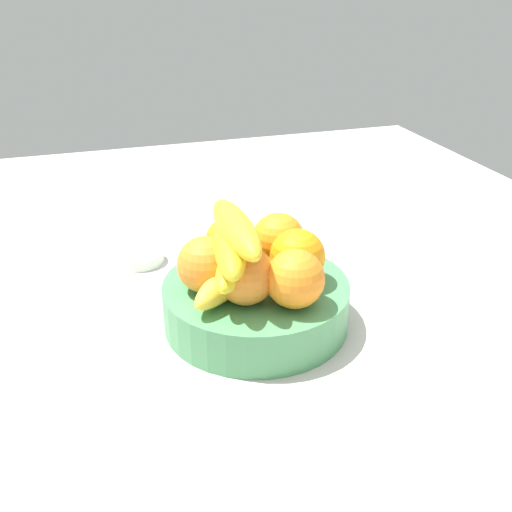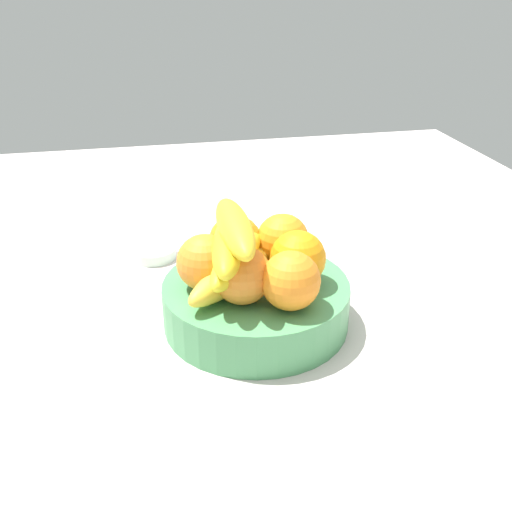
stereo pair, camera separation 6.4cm
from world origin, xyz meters
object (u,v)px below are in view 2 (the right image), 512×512
(orange_center, at_px, (235,241))
(banana_bunch, at_px, (233,251))
(orange_front_right, at_px, (283,240))
(jar_lid, at_px, (154,252))
(fruit_bowl, at_px, (256,303))
(orange_back_left, at_px, (205,262))
(orange_top_stack, at_px, (291,281))
(orange_front_left, at_px, (298,258))
(orange_back_right, at_px, (242,275))

(orange_center, height_order, banana_bunch, banana_bunch)
(orange_front_right, height_order, orange_center, same)
(banana_bunch, distance_m, jar_lid, 0.27)
(fruit_bowl, height_order, orange_front_right, orange_front_right)
(orange_front_right, distance_m, orange_back_left, 0.12)
(orange_back_left, xyz_separation_m, orange_top_stack, (0.07, 0.09, 0.00))
(orange_front_left, bearing_deg, orange_center, -133.42)
(fruit_bowl, bearing_deg, banana_bunch, -77.81)
(orange_front_left, bearing_deg, fruit_bowl, -100.84)
(orange_center, xyz_separation_m, orange_back_right, (0.10, -0.01, 0.00))
(orange_front_left, height_order, jar_lid, orange_front_left)
(orange_back_right, distance_m, jar_lid, 0.30)
(fruit_bowl, relative_size, orange_back_left, 3.39)
(orange_front_right, height_order, orange_back_right, same)
(fruit_bowl, distance_m, jar_lid, 0.26)
(orange_front_right, xyz_separation_m, orange_center, (-0.01, -0.06, 0.00))
(orange_front_left, bearing_deg, banana_bunch, -92.44)
(orange_front_right, height_order, orange_back_left, same)
(orange_front_right, relative_size, orange_back_right, 1.00)
(orange_back_left, bearing_deg, orange_front_right, 111.52)
(orange_back_left, bearing_deg, banana_bunch, 74.21)
(orange_front_left, xyz_separation_m, orange_back_left, (-0.01, -0.12, 0.00))
(orange_back_left, bearing_deg, orange_front_left, 83.51)
(fruit_bowl, height_order, banana_bunch, banana_bunch)
(orange_top_stack, bearing_deg, orange_front_right, 170.66)
(jar_lid, bearing_deg, orange_top_stack, 27.87)
(orange_top_stack, distance_m, jar_lid, 0.34)
(orange_back_left, height_order, banana_bunch, banana_bunch)
(orange_front_left, relative_size, jar_lid, 0.98)
(orange_back_right, bearing_deg, orange_top_stack, 64.94)
(orange_center, bearing_deg, orange_front_right, 82.67)
(orange_front_left, bearing_deg, orange_front_right, -174.47)
(orange_top_stack, bearing_deg, orange_back_left, -126.02)
(orange_front_left, relative_size, orange_center, 1.00)
(orange_center, bearing_deg, orange_front_left, 46.58)
(orange_top_stack, xyz_separation_m, jar_lid, (-0.29, -0.15, -0.09))
(fruit_bowl, relative_size, banana_bunch, 1.38)
(fruit_bowl, xyz_separation_m, orange_top_stack, (0.06, 0.03, 0.07))
(orange_front_right, height_order, banana_bunch, banana_bunch)
(orange_front_right, distance_m, jar_lid, 0.26)
(orange_front_right, bearing_deg, fruit_bowl, -44.64)
(orange_back_left, distance_m, jar_lid, 0.25)
(orange_front_right, distance_m, banana_bunch, 0.10)
(banana_bunch, height_order, jar_lid, banana_bunch)
(orange_center, xyz_separation_m, banana_bunch, (0.06, -0.01, 0.02))
(orange_center, relative_size, jar_lid, 0.98)
(fruit_bowl, xyz_separation_m, orange_center, (-0.06, -0.02, 0.07))
(orange_center, bearing_deg, orange_back_left, -42.54)
(orange_front_left, distance_m, orange_top_stack, 0.06)
(orange_center, xyz_separation_m, orange_top_stack, (0.12, 0.05, 0.00))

